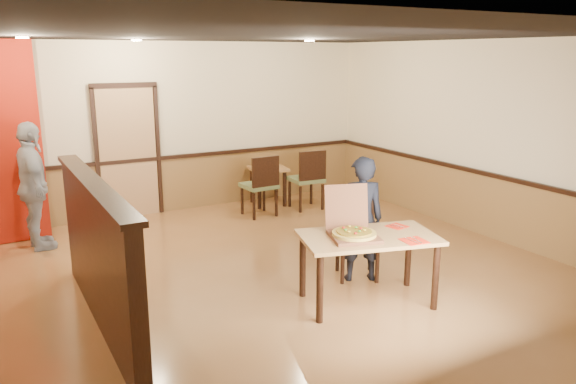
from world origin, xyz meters
name	(u,v)px	position (x,y,z in m)	size (l,w,h in m)	color
floor	(273,277)	(0.00, 0.00, 0.00)	(7.00, 7.00, 0.00)	#A67040
ceiling	(271,34)	(0.00, 0.00, 2.80)	(7.00, 7.00, 0.00)	black
wall_back	(174,128)	(0.00, 3.50, 1.40)	(7.00, 7.00, 0.00)	#F2E4BD
wall_right	(488,140)	(3.50, 0.00, 1.40)	(7.00, 7.00, 0.00)	#F2E4BD
wainscot_back	(178,184)	(0.00, 3.47, 0.45)	(7.00, 0.04, 0.90)	olive
chair_rail_back	(177,157)	(0.00, 3.45, 0.92)	(7.00, 0.06, 0.06)	black
wainscot_right	(481,204)	(3.47, 0.00, 0.45)	(0.04, 7.00, 0.90)	olive
chair_rail_right	(483,173)	(3.45, 0.00, 0.92)	(0.06, 7.00, 0.06)	black
back_door	(128,153)	(-0.80, 3.46, 1.05)	(0.90, 0.06, 2.10)	tan
booth_partition	(98,252)	(-2.00, -0.20, 0.74)	(0.20, 3.10, 1.44)	black
spot_a	(22,37)	(-2.30, 1.80, 2.78)	(0.14, 0.14, 0.02)	#FFD9B2
spot_b	(136,40)	(-0.80, 2.50, 2.78)	(0.14, 0.14, 0.02)	#FFD9B2
spot_c	(309,40)	(1.40, 1.50, 2.78)	(0.14, 0.14, 0.02)	#FFD9B2
main_table	(368,245)	(0.56, -1.10, 0.65)	(1.57, 1.15, 0.75)	#B07F4A
diner_chair	(357,232)	(0.92, -0.40, 0.54)	(0.65, 0.65, 0.99)	#5E6D40
side_chair_left	(261,183)	(1.05, 2.40, 0.55)	(0.52, 0.52, 1.01)	#5E6D40
side_chair_right	(308,177)	(1.94, 2.39, 0.56)	(0.55, 0.55, 1.03)	#5E6D40
side_table	(268,177)	(1.50, 3.02, 0.50)	(0.71, 0.71, 0.66)	#B07F4A
diner	(361,219)	(0.87, -0.54, 0.74)	(0.54, 0.36, 1.48)	black
passerby	(34,187)	(-2.30, 2.48, 0.87)	(1.02, 0.42, 1.74)	#9B9CA4
pizza_box	(353,231)	(0.39, -1.05, 0.82)	(0.62, 0.67, 0.50)	brown
pizza	(354,234)	(0.37, -1.10, 0.80)	(0.45, 0.45, 0.03)	gold
napkin_near	(414,241)	(0.85, -1.47, 0.76)	(0.26, 0.26, 0.01)	red
napkin_far	(397,226)	(1.02, -1.00, 0.76)	(0.23, 0.23, 0.01)	red
condiment	(264,164)	(1.38, 2.93, 0.75)	(0.07, 0.07, 0.16)	#91521A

